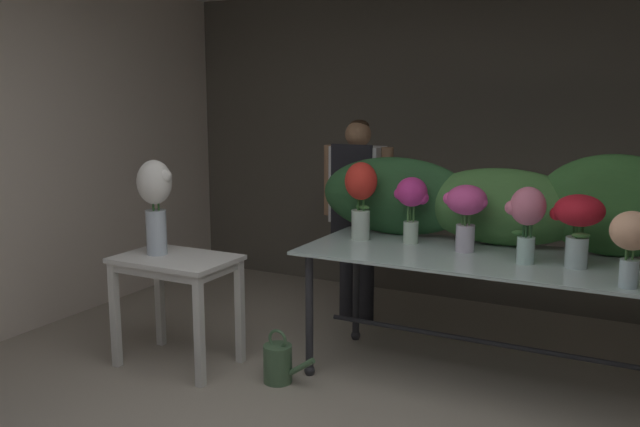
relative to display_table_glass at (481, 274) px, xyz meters
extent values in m
plane|color=#9E9384|center=(-0.48, -0.03, -0.71)|extent=(7.73, 7.73, 0.00)
cube|color=#5B564C|center=(-0.48, 1.73, 0.63)|extent=(5.68, 0.12, 2.68)
cube|color=beige|center=(-3.32, -0.03, 0.63)|extent=(0.12, 3.63, 2.68)
cube|color=#B0C9C6|center=(0.00, 0.00, 0.10)|extent=(2.17, 0.92, 0.02)
cylinder|color=#2D2D33|center=(-0.99, -0.36, -0.31)|extent=(0.05, 0.05, 0.80)
sphere|color=#2D2D33|center=(-0.99, -0.36, -0.68)|extent=(0.07, 0.07, 0.07)
cylinder|color=#2D2D33|center=(-0.99, 0.36, -0.31)|extent=(0.05, 0.05, 0.80)
sphere|color=#2D2D33|center=(-0.99, 0.36, -0.68)|extent=(0.07, 0.07, 0.07)
cylinder|color=#2D2D33|center=(0.00, 0.00, -0.43)|extent=(1.97, 0.03, 0.03)
cube|color=white|center=(-1.84, -0.60, 0.01)|extent=(0.77, 0.52, 0.03)
cube|color=white|center=(-1.84, -0.60, -0.03)|extent=(0.71, 0.46, 0.06)
cube|color=white|center=(-2.19, -0.82, -0.35)|extent=(0.05, 0.05, 0.71)
cube|color=white|center=(-1.50, -0.82, -0.35)|extent=(0.05, 0.05, 0.71)
cube|color=white|center=(-2.19, -0.38, -0.35)|extent=(0.05, 0.05, 0.71)
cube|color=white|center=(-1.50, -0.38, -0.35)|extent=(0.05, 0.05, 0.71)
cylinder|color=#232328|center=(-1.24, 0.75, -0.31)|extent=(0.12, 0.12, 0.80)
cylinder|color=#232328|center=(-1.08, 0.75, -0.31)|extent=(0.12, 0.12, 0.80)
cube|color=silver|center=(-1.16, 0.75, 0.39)|extent=(0.39, 0.22, 0.59)
cube|color=black|center=(-1.16, 0.64, 0.35)|extent=(0.33, 0.02, 0.71)
cylinder|color=#936B4C|center=(-1.40, 0.75, 0.40)|extent=(0.09, 0.09, 0.55)
cylinder|color=#936B4C|center=(-0.92, 0.75, 0.40)|extent=(0.09, 0.09, 0.55)
sphere|color=#936B4C|center=(-1.16, 0.75, 0.77)|extent=(0.20, 0.20, 0.20)
ellipsoid|color=black|center=(-1.16, 0.77, 0.83)|extent=(0.15, 0.15, 0.09)
ellipsoid|color=#28562D|center=(-0.69, 0.34, 0.38)|extent=(1.09, 0.24, 0.53)
ellipsoid|color=#477F3D|center=(0.03, 0.34, 0.36)|extent=(1.07, 0.31, 0.50)
ellipsoid|color=#387033|center=(0.70, 0.34, 0.42)|extent=(0.91, 0.27, 0.61)
cylinder|color=silver|center=(-0.50, 0.12, 0.19)|extent=(0.10, 0.10, 0.14)
cylinder|color=#9EBCB2|center=(-0.50, 0.12, 0.15)|extent=(0.09, 0.09, 0.06)
cylinder|color=#477F3D|center=(-0.48, 0.13, 0.26)|extent=(0.01, 0.01, 0.27)
cylinder|color=#477F3D|center=(-0.51, 0.15, 0.26)|extent=(0.01, 0.01, 0.27)
cylinder|color=#477F3D|center=(-0.51, 0.10, 0.26)|extent=(0.01, 0.01, 0.27)
ellipsoid|color=#D1338E|center=(-0.50, 0.12, 0.45)|extent=(0.20, 0.20, 0.19)
sphere|color=#D1338E|center=(-0.57, 0.10, 0.44)|extent=(0.08, 0.08, 0.08)
sphere|color=#D1338E|center=(-0.43, 0.13, 0.42)|extent=(0.09, 0.09, 0.09)
cylinder|color=silver|center=(0.27, -0.08, 0.19)|extent=(0.10, 0.10, 0.15)
cylinder|color=#9EBCB2|center=(0.27, -0.08, 0.15)|extent=(0.09, 0.09, 0.06)
cylinder|color=#28562D|center=(0.29, -0.08, 0.25)|extent=(0.01, 0.01, 0.26)
cylinder|color=#28562D|center=(0.27, -0.06, 0.25)|extent=(0.01, 0.01, 0.26)
cylinder|color=#28562D|center=(0.25, -0.08, 0.25)|extent=(0.01, 0.01, 0.26)
cylinder|color=#28562D|center=(0.27, -0.09, 0.25)|extent=(0.01, 0.01, 0.26)
ellipsoid|color=pink|center=(0.27, -0.08, 0.45)|extent=(0.20, 0.20, 0.22)
sphere|color=pink|center=(0.19, -0.10, 0.43)|extent=(0.08, 0.08, 0.08)
ellipsoid|color=#387033|center=(0.23, -0.06, 0.29)|extent=(0.11, 0.08, 0.03)
cylinder|color=silver|center=(-0.12, 0.05, 0.20)|extent=(0.12, 0.12, 0.17)
cylinder|color=#9EBCB2|center=(-0.12, 0.05, 0.15)|extent=(0.11, 0.11, 0.07)
cylinder|color=#477F3D|center=(-0.10, 0.05, 0.25)|extent=(0.01, 0.01, 0.26)
cylinder|color=#477F3D|center=(-0.12, 0.08, 0.25)|extent=(0.01, 0.01, 0.26)
cylinder|color=#477F3D|center=(-0.14, 0.06, 0.25)|extent=(0.01, 0.01, 0.26)
cylinder|color=#477F3D|center=(-0.12, 0.03, 0.25)|extent=(0.01, 0.01, 0.26)
ellipsoid|color=#E54C9E|center=(-0.12, 0.05, 0.44)|extent=(0.25, 0.25, 0.18)
sphere|color=#E54C9E|center=(-0.22, 0.03, 0.44)|extent=(0.08, 0.08, 0.08)
sphere|color=#E54C9E|center=(-0.02, 0.04, 0.43)|extent=(0.07, 0.07, 0.07)
cylinder|color=silver|center=(0.82, -0.34, 0.19)|extent=(0.09, 0.09, 0.14)
cylinder|color=#9EBCB2|center=(0.82, -0.34, 0.15)|extent=(0.08, 0.08, 0.06)
cylinder|color=#477F3D|center=(0.83, -0.34, 0.24)|extent=(0.01, 0.01, 0.22)
cylinder|color=#477F3D|center=(0.81, -0.32, 0.24)|extent=(0.01, 0.01, 0.22)
cylinder|color=#477F3D|center=(0.80, -0.36, 0.24)|extent=(0.01, 0.01, 0.22)
ellipsoid|color=#F4B78E|center=(0.82, -0.34, 0.40)|extent=(0.21, 0.21, 0.20)
cylinder|color=silver|center=(0.54, -0.04, 0.20)|extent=(0.12, 0.12, 0.17)
cylinder|color=#9EBCB2|center=(0.54, -0.04, 0.15)|extent=(0.11, 0.11, 0.07)
cylinder|color=#2D6028|center=(0.56, -0.04, 0.25)|extent=(0.01, 0.01, 0.26)
cylinder|color=#2D6028|center=(0.53, -0.01, 0.25)|extent=(0.01, 0.01, 0.26)
cylinder|color=#2D6028|center=(0.51, -0.04, 0.25)|extent=(0.01, 0.01, 0.26)
cylinder|color=#2D6028|center=(0.53, -0.08, 0.25)|extent=(0.01, 0.01, 0.26)
ellipsoid|color=red|center=(0.54, -0.04, 0.44)|extent=(0.27, 0.27, 0.18)
sphere|color=red|center=(0.42, -0.02, 0.41)|extent=(0.08, 0.08, 0.08)
sphere|color=red|center=(0.61, -0.04, 0.42)|extent=(0.09, 0.09, 0.09)
ellipsoid|color=#477F3D|center=(0.56, -0.08, 0.31)|extent=(0.11, 0.08, 0.03)
cylinder|color=silver|center=(-0.83, 0.08, 0.21)|extent=(0.12, 0.12, 0.20)
cylinder|color=#9EBCB2|center=(-0.83, 0.08, 0.16)|extent=(0.11, 0.11, 0.08)
cylinder|color=#2D6028|center=(-0.81, 0.07, 0.28)|extent=(0.01, 0.01, 0.31)
cylinder|color=#2D6028|center=(-0.85, 0.10, 0.28)|extent=(0.01, 0.01, 0.31)
cylinder|color=#2D6028|center=(-0.85, 0.07, 0.28)|extent=(0.01, 0.01, 0.31)
ellipsoid|color=red|center=(-0.83, 0.08, 0.51)|extent=(0.21, 0.21, 0.25)
sphere|color=red|center=(-0.77, 0.06, 0.53)|extent=(0.07, 0.07, 0.07)
ellipsoid|color=#477F3D|center=(-0.83, 0.09, 0.33)|extent=(0.10, 0.05, 0.03)
cylinder|color=silver|center=(-2.00, -0.60, 0.18)|extent=(0.13, 0.13, 0.30)
cylinder|color=#9EBCB2|center=(-2.00, -0.60, 0.09)|extent=(0.12, 0.12, 0.12)
cylinder|color=#2D6028|center=(-1.97, -0.60, 0.23)|extent=(0.01, 0.01, 0.38)
cylinder|color=#2D6028|center=(-1.99, -0.57, 0.23)|extent=(0.01, 0.01, 0.38)
cylinder|color=#2D6028|center=(-2.02, -0.59, 0.23)|extent=(0.01, 0.01, 0.38)
cylinder|color=#2D6028|center=(-1.99, -0.62, 0.23)|extent=(0.01, 0.01, 0.38)
ellipsoid|color=white|center=(-2.00, -0.60, 0.51)|extent=(0.23, 0.23, 0.29)
sphere|color=white|center=(-2.06, -0.58, 0.55)|extent=(0.10, 0.10, 0.10)
sphere|color=white|center=(-1.91, -0.60, 0.55)|extent=(0.09, 0.09, 0.09)
cylinder|color=#4C704C|center=(-1.11, -0.54, -0.59)|extent=(0.18, 0.18, 0.24)
cylinder|color=#4C704C|center=(-0.94, -0.54, -0.58)|extent=(0.18, 0.04, 0.14)
torus|color=#4C704C|center=(-1.11, -0.54, -0.43)|extent=(0.13, 0.02, 0.13)
camera|label=1|loc=(0.95, -3.94, 1.07)|focal=37.75mm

